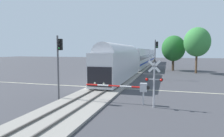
{
  "coord_description": "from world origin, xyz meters",
  "views": [
    {
      "loc": [
        6.99,
        -22.37,
        4.45
      ],
      "look_at": [
        -0.5,
        3.8,
        2.0
      ],
      "focal_mm": 31.41,
      "sensor_mm": 36.0,
      "label": 1
    }
  ],
  "objects_px": {
    "commuter_train": "(139,58)",
    "crossing_signal_mast": "(154,78)",
    "elm_centre_background": "(173,48)",
    "oak_far_right": "(197,42)",
    "traffic_signal_median": "(59,57)",
    "traffic_signal_far_side": "(156,53)",
    "crossing_gate_near": "(136,88)"
  },
  "relations": [
    {
      "from": "commuter_train",
      "to": "crossing_signal_mast",
      "type": "bearing_deg",
      "value": -79.97
    },
    {
      "from": "elm_centre_background",
      "to": "oak_far_right",
      "type": "distance_m",
      "value": 6.31
    },
    {
      "from": "commuter_train",
      "to": "elm_centre_background",
      "type": "height_order",
      "value": "elm_centre_background"
    },
    {
      "from": "crossing_signal_mast",
      "to": "oak_far_right",
      "type": "distance_m",
      "value": 27.39
    },
    {
      "from": "commuter_train",
      "to": "traffic_signal_median",
      "type": "distance_m",
      "value": 33.83
    },
    {
      "from": "elm_centre_background",
      "to": "traffic_signal_far_side",
      "type": "bearing_deg",
      "value": -101.22
    },
    {
      "from": "traffic_signal_far_side",
      "to": "traffic_signal_median",
      "type": "bearing_deg",
      "value": -115.6
    },
    {
      "from": "traffic_signal_median",
      "to": "commuter_train",
      "type": "bearing_deg",
      "value": 85.94
    },
    {
      "from": "crossing_gate_near",
      "to": "elm_centre_background",
      "type": "bearing_deg",
      "value": 83.18
    },
    {
      "from": "crossing_gate_near",
      "to": "oak_far_right",
      "type": "xyz_separation_m",
      "value": [
        7.9,
        25.73,
        4.79
      ]
    },
    {
      "from": "crossing_signal_mast",
      "to": "elm_centre_background",
      "type": "height_order",
      "value": "elm_centre_background"
    },
    {
      "from": "crossing_gate_near",
      "to": "oak_far_right",
      "type": "relative_size",
      "value": 0.62
    },
    {
      "from": "traffic_signal_far_side",
      "to": "commuter_train",
      "type": "bearing_deg",
      "value": 105.98
    },
    {
      "from": "traffic_signal_far_side",
      "to": "elm_centre_background",
      "type": "distance_m",
      "value": 15.29
    },
    {
      "from": "commuter_train",
      "to": "traffic_signal_far_side",
      "type": "distance_m",
      "value": 18.76
    },
    {
      "from": "commuter_train",
      "to": "crossing_gate_near",
      "type": "bearing_deg",
      "value": -82.28
    },
    {
      "from": "traffic_signal_far_side",
      "to": "oak_far_right",
      "type": "height_order",
      "value": "oak_far_right"
    },
    {
      "from": "elm_centre_background",
      "to": "oak_far_right",
      "type": "xyz_separation_m",
      "value": [
        4.28,
        -4.48,
        1.17
      ]
    },
    {
      "from": "traffic_signal_median",
      "to": "oak_far_right",
      "type": "height_order",
      "value": "oak_far_right"
    },
    {
      "from": "commuter_train",
      "to": "oak_far_right",
      "type": "bearing_deg",
      "value": -31.15
    },
    {
      "from": "crossing_gate_near",
      "to": "oak_far_right",
      "type": "bearing_deg",
      "value": 72.94
    },
    {
      "from": "crossing_signal_mast",
      "to": "traffic_signal_far_side",
      "type": "relative_size",
      "value": 0.62
    },
    {
      "from": "commuter_train",
      "to": "traffic_signal_median",
      "type": "bearing_deg",
      "value": -94.06
    },
    {
      "from": "traffic_signal_median",
      "to": "traffic_signal_far_side",
      "type": "bearing_deg",
      "value": 64.4
    },
    {
      "from": "crossing_signal_mast",
      "to": "traffic_signal_median",
      "type": "relative_size",
      "value": 0.66
    },
    {
      "from": "crossing_signal_mast",
      "to": "traffic_signal_median",
      "type": "distance_m",
      "value": 8.52
    },
    {
      "from": "traffic_signal_far_side",
      "to": "oak_far_right",
      "type": "xyz_separation_m",
      "value": [
        7.25,
        10.49,
        2.05
      ]
    },
    {
      "from": "elm_centre_background",
      "to": "oak_far_right",
      "type": "bearing_deg",
      "value": -46.32
    },
    {
      "from": "crossing_signal_mast",
      "to": "elm_centre_background",
      "type": "relative_size",
      "value": 0.49
    },
    {
      "from": "crossing_gate_near",
      "to": "elm_centre_background",
      "type": "height_order",
      "value": "elm_centre_background"
    },
    {
      "from": "commuter_train",
      "to": "crossing_gate_near",
      "type": "height_order",
      "value": "commuter_train"
    },
    {
      "from": "traffic_signal_far_side",
      "to": "elm_centre_background",
      "type": "bearing_deg",
      "value": 78.78
    }
  ]
}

